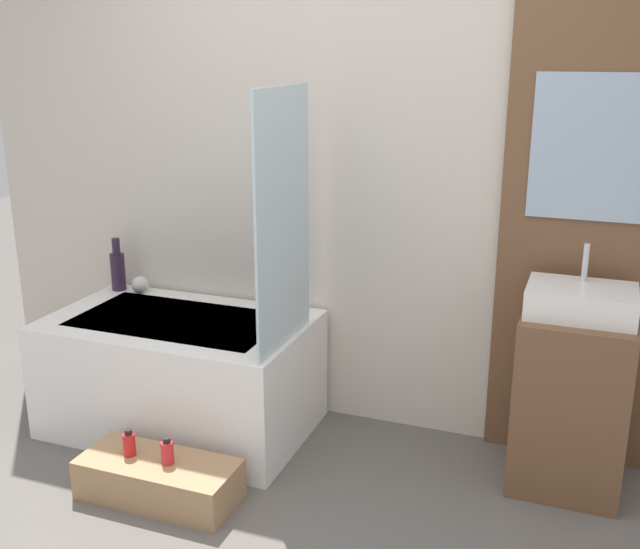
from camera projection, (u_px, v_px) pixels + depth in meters
wall_tiled_back at (365, 162)px, 3.48m from camera, size 4.20×0.06×2.60m
wall_wood_accent at (595, 174)px, 3.09m from camera, size 0.75×0.04×2.60m
bathtub at (181, 373)px, 3.66m from camera, size 1.25×0.76×0.56m
glass_shower_screen at (283, 220)px, 3.14m from camera, size 0.01×0.55×1.10m
wooden_step_bench at (159, 479)px, 3.12m from camera, size 0.67×0.29×0.17m
vanity_cabinet at (570, 401)px, 3.15m from camera, size 0.45×0.43×0.77m
sink at (581, 301)px, 3.02m from camera, size 0.43×0.30×0.28m
vase_tall_dark at (118, 269)px, 3.99m from camera, size 0.08×0.08×0.28m
vase_round_light at (140, 285)px, 3.95m from camera, size 0.09×0.09×0.09m
bottle_soap_primary at (129, 444)px, 3.12m from camera, size 0.05×0.05×0.12m
bottle_soap_secondary at (167, 452)px, 3.06m from camera, size 0.05×0.05×0.12m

